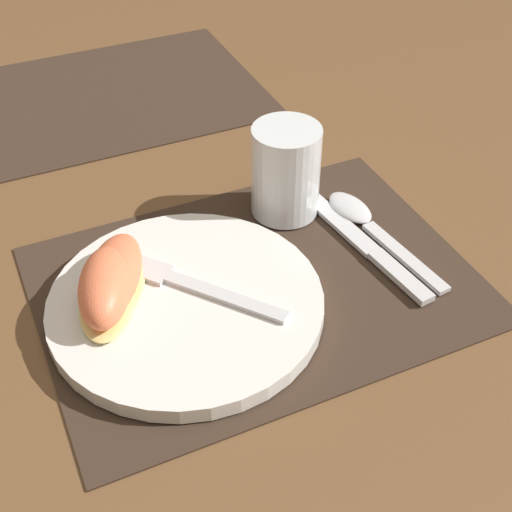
{
  "coord_description": "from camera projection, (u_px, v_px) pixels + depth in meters",
  "views": [
    {
      "loc": [
        -0.21,
        -0.46,
        0.47
      ],
      "look_at": [
        0.01,
        0.01,
        0.02
      ],
      "focal_mm": 50.0,
      "sensor_mm": 36.0,
      "label": 1
    }
  ],
  "objects": [
    {
      "name": "ground_plane",
      "position": [
        257.0,
        285.0,
        0.69
      ],
      "size": [
        3.0,
        3.0,
        0.0
      ],
      "primitive_type": "plane",
      "color": "brown"
    },
    {
      "name": "fork",
      "position": [
        175.0,
        279.0,
        0.67
      ],
      "size": [
        0.14,
        0.17,
        0.0
      ],
      "color": "silver",
      "rests_on": "plate"
    },
    {
      "name": "placemat_far",
      "position": [
        106.0,
        95.0,
        0.98
      ],
      "size": [
        0.41,
        0.3,
        0.0
      ],
      "color": "#38281E",
      "rests_on": "ground_plane"
    },
    {
      "name": "spoon",
      "position": [
        364.0,
        220.0,
        0.76
      ],
      "size": [
        0.04,
        0.18,
        0.01
      ],
      "color": "silver",
      "rests_on": "placemat"
    },
    {
      "name": "knife",
      "position": [
        365.0,
        245.0,
        0.73
      ],
      "size": [
        0.04,
        0.2,
        0.01
      ],
      "color": "silver",
      "rests_on": "placemat"
    },
    {
      "name": "plate",
      "position": [
        186.0,
        304.0,
        0.66
      ],
      "size": [
        0.25,
        0.25,
        0.02
      ],
      "color": "white",
      "rests_on": "placemat"
    },
    {
      "name": "juice_glass",
      "position": [
        286.0,
        176.0,
        0.75
      ],
      "size": [
        0.07,
        0.07,
        0.1
      ],
      "color": "silver",
      "rests_on": "placemat"
    },
    {
      "name": "citrus_wedge_0",
      "position": [
        113.0,
        279.0,
        0.65
      ],
      "size": [
        0.1,
        0.13,
        0.04
      ],
      "color": "#F4DB84",
      "rests_on": "plate"
    },
    {
      "name": "citrus_wedge_1",
      "position": [
        105.0,
        289.0,
        0.63
      ],
      "size": [
        0.08,
        0.11,
        0.04
      ],
      "color": "#F4DB84",
      "rests_on": "plate"
    },
    {
      "name": "placemat",
      "position": [
        257.0,
        283.0,
        0.69
      ],
      "size": [
        0.41,
        0.3,
        0.0
      ],
      "color": "#38281E",
      "rests_on": "ground_plane"
    }
  ]
}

